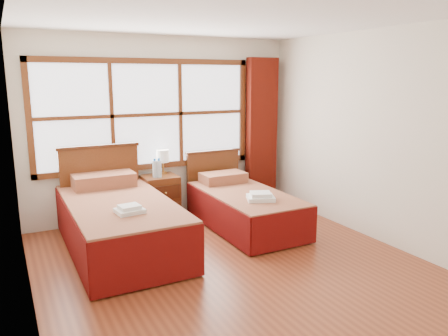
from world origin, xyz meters
TOP-DOWN VIEW (x-y plane):
  - floor at (0.00, 0.00)m, footprint 4.50×4.50m
  - ceiling at (0.00, 0.00)m, footprint 4.50×4.50m
  - wall_back at (0.00, 2.25)m, footprint 4.00×0.00m
  - wall_left at (-2.00, 0.00)m, footprint 0.00×4.50m
  - wall_right at (2.00, 0.00)m, footprint 0.00×4.50m
  - window at (-0.25, 2.21)m, footprint 3.16×0.06m
  - curtain at (1.60, 2.11)m, footprint 0.50×0.16m
  - bed_left at (-0.97, 1.20)m, footprint 1.16×2.24m
  - bed_right at (0.75, 1.20)m, footprint 0.96×1.98m
  - nightstand at (-0.17, 1.99)m, footprint 0.48×0.48m
  - towels_left at (-0.97, 0.64)m, footprint 0.31×0.27m
  - towels_right at (0.73, 0.73)m, footprint 0.42×0.40m
  - lamp at (-0.06, 2.13)m, footprint 0.18×0.18m
  - bottle_near at (-0.25, 1.94)m, footprint 0.07×0.07m
  - bottle_far at (-0.20, 1.92)m, footprint 0.07×0.07m

SIDE VIEW (x-z plane):
  - floor at x=0.00m, z-range 0.00..0.00m
  - bed_right at x=0.75m, z-range -0.18..0.75m
  - nightstand at x=-0.17m, z-range 0.00..0.65m
  - bed_left at x=-0.97m, z-range -0.22..0.91m
  - towels_right at x=0.73m, z-range 0.49..0.59m
  - towels_left at x=-0.97m, z-range 0.60..0.68m
  - bottle_near at x=-0.25m, z-range 0.63..0.90m
  - bottle_far at x=-0.20m, z-range 0.63..0.91m
  - lamp at x=-0.06m, z-range 0.72..1.07m
  - curtain at x=1.60m, z-range 0.02..2.32m
  - wall_back at x=0.00m, z-range -0.70..3.30m
  - wall_left at x=-2.00m, z-range -0.95..3.55m
  - wall_right at x=2.00m, z-range -0.95..3.55m
  - window at x=-0.25m, z-range 0.72..2.28m
  - ceiling at x=0.00m, z-range 2.60..2.60m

